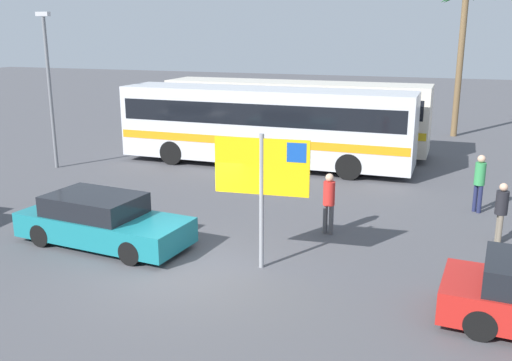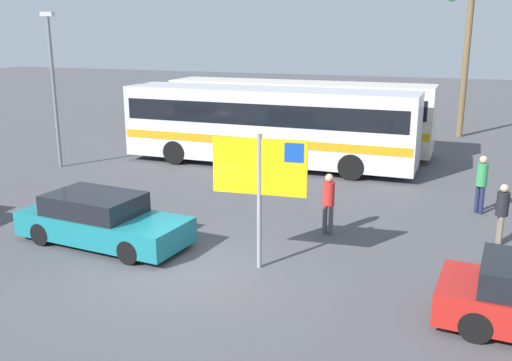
{
  "view_description": "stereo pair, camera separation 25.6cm",
  "coord_description": "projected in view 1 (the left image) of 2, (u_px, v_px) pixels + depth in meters",
  "views": [
    {
      "loc": [
        5.76,
        -11.05,
        5.43
      ],
      "look_at": [
        0.5,
        3.62,
        1.3
      ],
      "focal_mm": 39.84,
      "sensor_mm": 36.0,
      "label": 1
    },
    {
      "loc": [
        6.0,
        -10.96,
        5.43
      ],
      "look_at": [
        0.5,
        3.62,
        1.3
      ],
      "focal_mm": 39.84,
      "sensor_mm": 36.0,
      "label": 2
    }
  ],
  "objects": [
    {
      "name": "ground",
      "position": [
        184.0,
        269.0,
        13.32
      ],
      "size": [
        120.0,
        120.0,
        0.0
      ],
      "primitive_type": "plane",
      "color": "#4C4C51"
    },
    {
      "name": "bus_front_coach",
      "position": [
        265.0,
        123.0,
        23.08
      ],
      "size": [
        11.97,
        2.44,
        3.17
      ],
      "color": "silver",
      "rests_on": "ground"
    },
    {
      "name": "bus_rear_coach",
      "position": [
        294.0,
        113.0,
        25.94
      ],
      "size": [
        11.97,
        2.44,
        3.17
      ],
      "color": "silver",
      "rests_on": "ground"
    },
    {
      "name": "ferry_sign",
      "position": [
        264.0,
        172.0,
        12.84
      ],
      "size": [
        2.2,
        0.26,
        3.2
      ],
      "rotation": [
        0.0,
        0.0,
        0.09
      ],
      "color": "gray",
      "rests_on": "ground"
    },
    {
      "name": "car_teal",
      "position": [
        102.0,
        221.0,
        14.73
      ],
      "size": [
        4.73,
        2.19,
        1.32
      ],
      "rotation": [
        0.0,
        0.0,
        -0.09
      ],
      "color": "#19757F",
      "rests_on": "ground"
    },
    {
      "name": "pedestrian_by_bus",
      "position": [
        480.0,
        179.0,
        17.25
      ],
      "size": [
        0.32,
        0.32,
        1.8
      ],
      "rotation": [
        0.0,
        0.0,
        0.81
      ],
      "color": "#1E2347",
      "rests_on": "ground"
    },
    {
      "name": "pedestrian_crossing_lot",
      "position": [
        329.0,
        199.0,
        15.41
      ],
      "size": [
        0.32,
        0.32,
        1.71
      ],
      "rotation": [
        0.0,
        0.0,
        1.33
      ],
      "color": "#4C4C51",
      "rests_on": "ground"
    },
    {
      "name": "pedestrian_near_sign",
      "position": [
        501.0,
        208.0,
        14.76
      ],
      "size": [
        0.32,
        0.32,
        1.62
      ],
      "rotation": [
        0.0,
        0.0,
        0.14
      ],
      "color": "#706656",
      "rests_on": "ground"
    },
    {
      "name": "lamp_post_left_side",
      "position": [
        49.0,
        84.0,
        22.36
      ],
      "size": [
        0.56,
        0.2,
        6.12
      ],
      "color": "slate",
      "rests_on": "ground"
    },
    {
      "name": "palm_tree_seaside",
      "position": [
        464.0,
        19.0,
        28.61
      ],
      "size": [
        2.87,
        3.04,
        7.69
      ],
      "color": "brown",
      "rests_on": "ground"
    }
  ]
}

